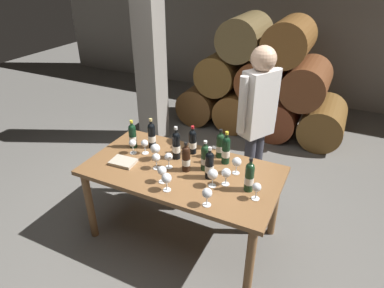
{
  "coord_description": "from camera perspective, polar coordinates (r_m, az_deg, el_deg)",
  "views": [
    {
      "loc": [
        1.14,
        -2.15,
        2.38
      ],
      "look_at": [
        0.0,
        0.2,
        0.91
      ],
      "focal_mm": 31.2,
      "sensor_mm": 36.0,
      "label": 1
    }
  ],
  "objects": [
    {
      "name": "wine_bottle_9",
      "position": [
        3.24,
        -10.12,
        1.42
      ],
      "size": [
        0.07,
        0.07,
        0.29
      ],
      "color": "black",
      "rests_on": "dining_table"
    },
    {
      "name": "wine_glass_3",
      "position": [
        2.66,
        3.54,
        -5.23
      ],
      "size": [
        0.09,
        0.09,
        0.16
      ],
      "color": "white",
      "rests_on": "dining_table"
    },
    {
      "name": "tasting_notebook",
      "position": [
        3.06,
        -11.69,
        -3.01
      ],
      "size": [
        0.23,
        0.17,
        0.03
      ],
      "primitive_type": "cube",
      "rotation": [
        0.0,
        0.0,
        0.06
      ],
      "color": "#B2A893",
      "rests_on": "dining_table"
    },
    {
      "name": "wine_glass_5",
      "position": [
        3.01,
        -6.29,
        -0.85
      ],
      "size": [
        0.09,
        0.09,
        0.16
      ],
      "color": "white",
      "rests_on": "dining_table"
    },
    {
      "name": "barrel_stack",
      "position": [
        5.16,
        11.91,
        9.98
      ],
      "size": [
        2.49,
        0.9,
        1.69
      ],
      "color": "brown",
      "rests_on": "ground_plane"
    },
    {
      "name": "stone_pillar",
      "position": [
        4.6,
        -7.22,
        15.55
      ],
      "size": [
        0.32,
        0.32,
        2.6
      ],
      "primitive_type": "cube",
      "color": "gray",
      "rests_on": "ground_plane"
    },
    {
      "name": "wine_bottle_8",
      "position": [
        3.1,
        0.1,
        0.44
      ],
      "size": [
        0.07,
        0.07,
        0.28
      ],
      "color": "black",
      "rests_on": "dining_table"
    },
    {
      "name": "wine_glass_10",
      "position": [
        2.62,
        -4.37,
        -5.94
      ],
      "size": [
        0.08,
        0.08,
        0.16
      ],
      "color": "white",
      "rests_on": "dining_table"
    },
    {
      "name": "wine_bottle_0",
      "position": [
        2.75,
        3.0,
        -3.57
      ],
      "size": [
        0.07,
        0.07,
        0.29
      ],
      "color": "black",
      "rests_on": "dining_table"
    },
    {
      "name": "wine_bottle_2",
      "position": [
        3.21,
        -6.9,
        1.52
      ],
      "size": [
        0.07,
        0.07,
        0.3
      ],
      "color": "black",
      "rests_on": "dining_table"
    },
    {
      "name": "wine_bottle_6",
      "position": [
        2.84,
        -1.05,
        -2.5
      ],
      "size": [
        0.07,
        0.07,
        0.28
      ],
      "color": "black",
      "rests_on": "dining_table"
    },
    {
      "name": "wine_glass_4",
      "position": [
        2.89,
        -6.16,
        -2.42
      ],
      "size": [
        0.07,
        0.07,
        0.15
      ],
      "color": "white",
      "rests_on": "dining_table"
    },
    {
      "name": "wine_bottle_3",
      "position": [
        2.86,
        2.26,
        -2.26
      ],
      "size": [
        0.07,
        0.07,
        0.28
      ],
      "color": "#19381E",
      "rests_on": "dining_table"
    },
    {
      "name": "wine_glass_2",
      "position": [
        2.69,
        5.86,
        -5.01
      ],
      "size": [
        0.08,
        0.08,
        0.15
      ],
      "color": "white",
      "rests_on": "dining_table"
    },
    {
      "name": "wine_glass_6",
      "position": [
        2.9,
        -4.02,
        -2.3
      ],
      "size": [
        0.07,
        0.07,
        0.15
      ],
      "color": "white",
      "rests_on": "dining_table"
    },
    {
      "name": "wine_glass_8",
      "position": [
        2.71,
        -5.15,
        -4.64
      ],
      "size": [
        0.08,
        0.08,
        0.15
      ],
      "color": "white",
      "rests_on": "dining_table"
    },
    {
      "name": "wine_glass_7",
      "position": [
        2.47,
        2.6,
        -8.47
      ],
      "size": [
        0.08,
        0.08,
        0.15
      ],
      "color": "white",
      "rests_on": "dining_table"
    },
    {
      "name": "wine_glass_0",
      "position": [
        3.15,
        -10.14,
        0.06
      ],
      "size": [
        0.07,
        0.07,
        0.14
      ],
      "color": "white",
      "rests_on": "dining_table"
    },
    {
      "name": "wine_glass_1",
      "position": [
        2.57,
        10.99,
        -7.39
      ],
      "size": [
        0.07,
        0.07,
        0.14
      ],
      "color": "white",
      "rests_on": "dining_table"
    },
    {
      "name": "cellar_back_wall",
      "position": [
        6.53,
        16.51,
        19.58
      ],
      "size": [
        10.0,
        0.24,
        2.8
      ],
      "primitive_type": "cube",
      "color": "gray",
      "rests_on": "ground_plane"
    },
    {
      "name": "wine_glass_9",
      "position": [
        3.13,
        -8.11,
        0.02
      ],
      "size": [
        0.07,
        0.07,
        0.14
      ],
      "color": "white",
      "rests_on": "dining_table"
    },
    {
      "name": "ground_plane",
      "position": [
        3.4,
        -1.52,
        -15.01
      ],
      "size": [
        14.0,
        14.0,
        0.0
      ],
      "primitive_type": "plane",
      "color": "#66635E"
    },
    {
      "name": "wine_glass_11",
      "position": [
        2.83,
        7.64,
        -3.13
      ],
      "size": [
        0.08,
        0.08,
        0.16
      ],
      "color": "white",
      "rests_on": "dining_table"
    },
    {
      "name": "sommelier_presenting",
      "position": [
        3.27,
        11.14,
        4.67
      ],
      "size": [
        0.32,
        0.44,
        1.72
      ],
      "color": "#383842",
      "rests_on": "ground_plane"
    },
    {
      "name": "wine_bottle_1",
      "position": [
        2.64,
        9.78,
        -5.5
      ],
      "size": [
        0.07,
        0.07,
        0.3
      ],
      "color": "#19381E",
      "rests_on": "dining_table"
    },
    {
      "name": "wine_bottle_5",
      "position": [
        3.01,
        -2.71,
        -0.17
      ],
      "size": [
        0.07,
        0.07,
        0.32
      ],
      "color": "black",
      "rests_on": "dining_table"
    },
    {
      "name": "wine_bottle_7",
      "position": [
        2.95,
        5.83,
        -0.98
      ],
      "size": [
        0.07,
        0.07,
        0.31
      ],
      "color": "black",
      "rests_on": "dining_table"
    },
    {
      "name": "dining_table",
      "position": [
        2.97,
        -1.69,
        -5.76
      ],
      "size": [
        1.7,
        0.9,
        0.76
      ],
      "color": "brown",
      "rests_on": "ground_plane"
    },
    {
      "name": "wine_bottle_4",
      "position": [
        3.05,
        4.84,
        -0.19
      ],
      "size": [
        0.07,
        0.07,
        0.28
      ],
      "color": "#19381E",
      "rests_on": "dining_table"
    }
  ]
}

